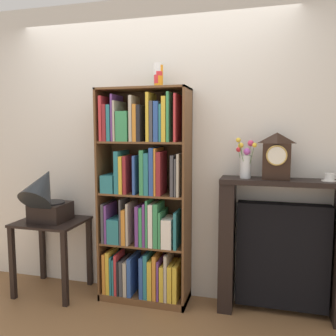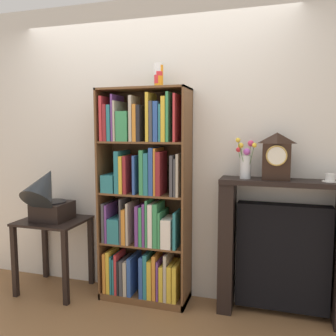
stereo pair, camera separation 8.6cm
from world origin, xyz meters
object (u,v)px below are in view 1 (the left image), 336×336
Objects in this scene: fireplace_mantel at (282,249)px; teacup_with_saucer at (329,178)px; cup_stack at (158,76)px; flower_vase at (246,161)px; gramophone at (45,195)px; mantel_clock at (276,156)px; bookshelf at (143,205)px; side_table_left at (52,237)px.

fireplace_mantel is 0.68m from teacup_with_saucer.
cup_stack is at bearing -178.74° from fireplace_mantel.
flower_vase is (0.73, -0.00, -0.71)m from cup_stack.
flower_vase reaches higher than gramophone.
mantel_clock is at bearing 5.52° from gramophone.
cup_stack reaches higher than gramophone.
cup_stack is 0.36× the size of gramophone.
flower_vase is at bearing -179.72° from teacup_with_saucer.
fireplace_mantel is (1.04, 0.02, -1.42)m from cup_stack.
gramophone is 1.72× the size of flower_vase.
cup_stack is 1.59m from teacup_with_saucer.
mantel_clock is (-0.07, -0.02, 0.76)m from fireplace_mantel.
teacup_with_saucer reaches higher than fireplace_mantel.
side_table_left is (-0.87, -0.08, -0.34)m from bookshelf.
bookshelf is 3.30× the size of gramophone.
teacup_with_saucer is (1.50, 0.04, 0.29)m from bookshelf.
mantel_clock reaches higher than gramophone.
mantel_clock reaches higher than flower_vase.
bookshelf is 0.94m from side_table_left.
flower_vase is at bearing 3.82° from side_table_left.
cup_stack is at bearing 10.85° from gramophone.
cup_stack reaches higher than fireplace_mantel.
side_table_left is 1.84× the size of mantel_clock.
teacup_with_saucer is (1.37, 0.00, -0.82)m from cup_stack.
gramophone is (-0.00, -0.08, 0.41)m from side_table_left.
gramophone is (-0.87, -0.16, 0.07)m from bookshelf.
teacup_with_saucer is at bearing 2.88° from side_table_left.
cup_stack is 1.46m from gramophone.
fireplace_mantel is at bearing 18.69° from mantel_clock.
cup_stack is 1.68× the size of teacup_with_saucer.
mantel_clock is at bearing 0.05° from flower_vase.
cup_stack is (0.13, 0.04, 1.11)m from bookshelf.
teacup_with_saucer is (0.63, 0.00, -0.11)m from flower_vase.
mantel_clock reaches higher than fireplace_mantel.
mantel_clock reaches higher than side_table_left.
cup_stack is at bearing -179.94° from teacup_with_saucer.
mantel_clock is at bearing -161.31° from fireplace_mantel.
gramophone is at bearing -173.99° from fireplace_mantel.
flower_vase is 2.70× the size of teacup_with_saucer.
bookshelf is 0.96m from flower_vase.
fireplace_mantel is (2.05, 0.22, -0.38)m from gramophone.
mantel_clock is (1.98, 0.12, 0.79)m from side_table_left.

